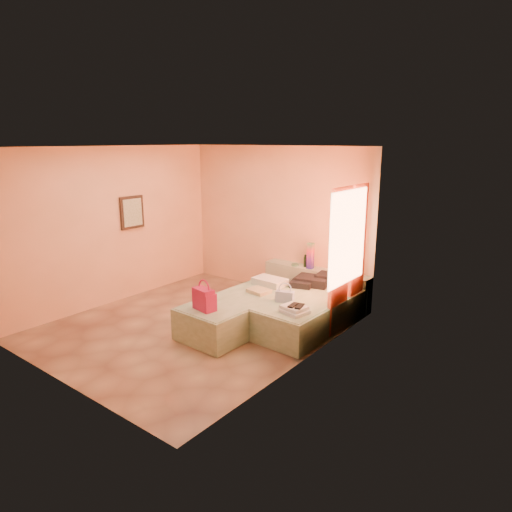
{
  "coord_description": "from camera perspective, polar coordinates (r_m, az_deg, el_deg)",
  "views": [
    {
      "loc": [
        4.93,
        -4.79,
        2.9
      ],
      "look_at": [
        0.57,
        0.85,
        1.08
      ],
      "focal_mm": 32.0,
      "sensor_mm": 36.0,
      "label": 1
    }
  ],
  "objects": [
    {
      "name": "magenta_handbag",
      "position": [
        6.67,
        -6.46,
        -5.35
      ],
      "size": [
        0.38,
        0.26,
        0.33
      ],
      "primitive_type": "cube",
      "rotation": [
        0.0,
        0.0,
        -0.19
      ],
      "color": "#B01546",
      "rests_on": "bed_left"
    },
    {
      "name": "sandal_pair",
      "position": [
        6.53,
        5.02,
        -6.22
      ],
      "size": [
        0.19,
        0.23,
        0.02
      ],
      "primitive_type": "cube",
      "rotation": [
        0.0,
        0.0,
        0.14
      ],
      "color": "black",
      "rests_on": "towel_stack"
    },
    {
      "name": "flower_vase",
      "position": [
        7.83,
        12.25,
        -1.66
      ],
      "size": [
        0.22,
        0.22,
        0.27
      ],
      "primitive_type": "cube",
      "rotation": [
        0.0,
        0.0,
        0.05
      ],
      "color": "silver",
      "rests_on": "headboard_ledge"
    },
    {
      "name": "blue_handbag",
      "position": [
        6.96,
        3.62,
        -5.1
      ],
      "size": [
        0.3,
        0.2,
        0.18
      ],
      "primitive_type": "cube",
      "rotation": [
        0.0,
        0.0,
        0.31
      ],
      "color": "#42629E",
      "rests_on": "bed_right"
    },
    {
      "name": "khaki_garment",
      "position": [
        7.38,
        0.37,
        -4.39
      ],
      "size": [
        0.37,
        0.32,
        0.06
      ],
      "primitive_type": "cube",
      "rotation": [
        0.0,
        0.0,
        -0.15
      ],
      "color": "tan",
      "rests_on": "bed_left"
    },
    {
      "name": "water_bottle",
      "position": [
        8.33,
        6.19,
        -0.64
      ],
      "size": [
        0.08,
        0.08,
        0.22
      ],
      "primitive_type": "cylinder",
      "rotation": [
        0.0,
        0.0,
        0.29
      ],
      "color": "#14371A",
      "rests_on": "headboard_ledge"
    },
    {
      "name": "bed_right",
      "position": [
        7.28,
        6.81,
        -7.12
      ],
      "size": [
        0.96,
        2.03,
        0.5
      ],
      "primitive_type": "cube",
      "rotation": [
        0.0,
        0.0,
        -0.03
      ],
      "color": "#A3BA96",
      "rests_on": "ground"
    },
    {
      "name": "small_dish",
      "position": [
        8.41,
        4.9,
        -1.11
      ],
      "size": [
        0.15,
        0.15,
        0.03
      ],
      "primitive_type": "cylinder",
      "rotation": [
        0.0,
        0.0,
        -0.09
      ],
      "color": "#468158",
      "rests_on": "headboard_ledge"
    },
    {
      "name": "bed_left",
      "position": [
        7.26,
        -2.01,
        -7.06
      ],
      "size": [
        0.96,
        2.03,
        0.5
      ],
      "primitive_type": "cube",
      "rotation": [
        0.0,
        0.0,
        -0.03
      ],
      "color": "#A3BA96",
      "rests_on": "ground"
    },
    {
      "name": "ground",
      "position": [
        7.46,
        -7.57,
        -8.65
      ],
      "size": [
        4.5,
        4.5,
        0.0
      ],
      "primitive_type": "plane",
      "color": "tan",
      "rests_on": "ground"
    },
    {
      "name": "rainbow_box",
      "position": [
        8.21,
        6.82,
        0.02
      ],
      "size": [
        0.11,
        0.11,
        0.47
      ],
      "primitive_type": "cube",
      "rotation": [
        0.0,
        0.0,
        0.08
      ],
      "color": "#B01546",
      "rests_on": "headboard_ledge"
    },
    {
      "name": "headboard_ledge",
      "position": [
        8.36,
        7.46,
        -3.73
      ],
      "size": [
        2.05,
        0.3,
        0.65
      ],
      "primitive_type": "cube",
      "color": "#A4B190",
      "rests_on": "ground"
    },
    {
      "name": "room_walls",
      "position": [
        7.23,
        -3.69,
        5.47
      ],
      "size": [
        4.02,
        4.51,
        2.81
      ],
      "color": "#FBB586",
      "rests_on": "ground"
    },
    {
      "name": "towel_stack",
      "position": [
        6.56,
        4.84,
        -6.72
      ],
      "size": [
        0.41,
        0.37,
        0.1
      ],
      "primitive_type": "cube",
      "rotation": [
        0.0,
        0.0,
        -0.23
      ],
      "color": "silver",
      "rests_on": "bed_right"
    },
    {
      "name": "green_book",
      "position": [
        8.14,
        9.93,
        -1.81
      ],
      "size": [
        0.19,
        0.14,
        0.03
      ],
      "primitive_type": "cube",
      "rotation": [
        0.0,
        0.0,
        -0.01
      ],
      "color": "#23412D",
      "rests_on": "headboard_ledge"
    },
    {
      "name": "clothes_pile",
      "position": [
        7.79,
        7.42,
        -3.03
      ],
      "size": [
        0.72,
        0.72,
        0.18
      ],
      "primitive_type": "cube",
      "rotation": [
        0.0,
        0.0,
        0.22
      ],
      "color": "black",
      "rests_on": "bed_right"
    }
  ]
}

